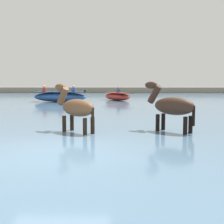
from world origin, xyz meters
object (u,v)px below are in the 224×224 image
(horse_trailing_dark_bay, at_px, (172,108))
(boat_mid_channel, at_px, (60,97))
(boat_distant_east, at_px, (117,96))
(horse_lead_bay, at_px, (76,109))

(horse_trailing_dark_bay, distance_m, boat_mid_channel, 14.32)
(boat_mid_channel, distance_m, boat_distant_east, 4.70)
(horse_lead_bay, relative_size, horse_trailing_dark_bay, 0.97)
(horse_lead_bay, height_order, boat_distant_east, horse_lead_bay)
(horse_trailing_dark_bay, xyz_separation_m, boat_mid_channel, (-5.95, 13.02, -0.36))
(horse_lead_bay, bearing_deg, horse_trailing_dark_bay, 2.76)
(horse_lead_bay, distance_m, boat_mid_channel, 13.50)
(boat_distant_east, bearing_deg, boat_mid_channel, -156.11)
(boat_mid_channel, xyz_separation_m, boat_distant_east, (4.30, 1.90, -0.08))
(boat_mid_channel, bearing_deg, horse_lead_bay, -77.08)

